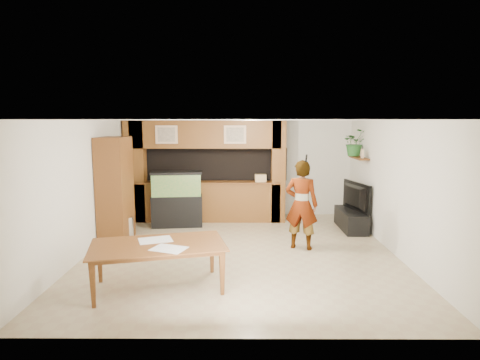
{
  "coord_description": "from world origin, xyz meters",
  "views": [
    {
      "loc": [
        0.03,
        -7.72,
        2.58
      ],
      "look_at": [
        -0.02,
        0.6,
        1.36
      ],
      "focal_mm": 30.0,
      "sensor_mm": 36.0,
      "label": 1
    }
  ],
  "objects_px": {
    "aquarium": "(177,200)",
    "person": "(301,205)",
    "dining_table": "(159,267)",
    "pantry_cabinet": "(115,190)",
    "television": "(352,196)"
  },
  "relations": [
    {
      "from": "television",
      "to": "person",
      "type": "xyz_separation_m",
      "value": [
        -1.43,
        -1.49,
        0.11
      ]
    },
    {
      "from": "pantry_cabinet",
      "to": "aquarium",
      "type": "height_order",
      "value": "pantry_cabinet"
    },
    {
      "from": "television",
      "to": "aquarium",
      "type": "bearing_deg",
      "value": 72.98
    },
    {
      "from": "aquarium",
      "to": "person",
      "type": "relative_size",
      "value": 0.75
    },
    {
      "from": "aquarium",
      "to": "television",
      "type": "height_order",
      "value": "aquarium"
    },
    {
      "from": "pantry_cabinet",
      "to": "dining_table",
      "type": "distance_m",
      "value": 3.04
    },
    {
      "from": "aquarium",
      "to": "person",
      "type": "bearing_deg",
      "value": -37.82
    },
    {
      "from": "dining_table",
      "to": "pantry_cabinet",
      "type": "bearing_deg",
      "value": 105.53
    },
    {
      "from": "television",
      "to": "pantry_cabinet",
      "type": "bearing_deg",
      "value": 86.52
    },
    {
      "from": "person",
      "to": "aquarium",
      "type": "bearing_deg",
      "value": -13.49
    },
    {
      "from": "person",
      "to": "dining_table",
      "type": "xyz_separation_m",
      "value": [
        -2.48,
        -2.04,
        -0.55
      ]
    },
    {
      "from": "aquarium",
      "to": "dining_table",
      "type": "distance_m",
      "value": 3.8
    },
    {
      "from": "aquarium",
      "to": "dining_table",
      "type": "relative_size",
      "value": 0.67
    },
    {
      "from": "aquarium",
      "to": "person",
      "type": "height_order",
      "value": "person"
    },
    {
      "from": "aquarium",
      "to": "television",
      "type": "distance_m",
      "value": 4.24
    }
  ]
}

